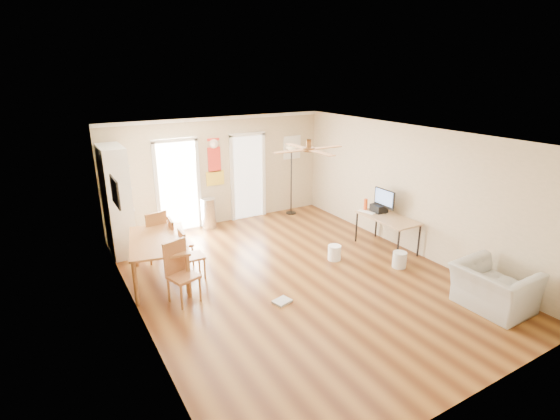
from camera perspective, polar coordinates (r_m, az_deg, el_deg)
floor at (r=7.79m, az=2.26°, el=-9.28°), size 7.00×7.00×0.00m
ceiling at (r=6.96m, az=2.54°, el=10.00°), size 5.50×7.00×0.00m
wall_back at (r=10.27m, az=-8.25°, el=5.25°), size 5.50×0.04×2.60m
wall_front at (r=4.97m, az=25.23°, el=-11.44°), size 5.50×0.04×2.60m
wall_left at (r=6.31m, az=-19.18°, el=-4.24°), size 0.04×7.00×2.60m
wall_right at (r=9.00m, az=17.31°, el=2.68°), size 0.04×7.00×2.60m
crown_molding at (r=6.97m, az=2.53°, el=9.68°), size 5.50×7.00×0.08m
kitchen_doorway at (r=9.99m, az=-13.72°, el=3.04°), size 0.90×0.10×2.10m
bathroom_doorway at (r=10.62m, az=-4.40°, el=4.43°), size 0.80×0.10×2.10m
wall_decal at (r=10.16m, az=-8.92°, el=6.51°), size 0.46×0.03×1.10m
ac_grille at (r=11.08m, az=1.65°, el=8.52°), size 0.50×0.04×0.60m
framed_poster at (r=7.50m, az=-21.56°, el=2.30°), size 0.04×0.66×0.48m
ceiling_fan at (r=6.74m, az=3.91°, el=8.23°), size 1.24×1.24×0.20m
bookshelf at (r=9.08m, az=-21.35°, el=1.17°), size 0.48×1.02×2.23m
dining_table at (r=7.84m, az=-16.03°, el=-6.56°), size 1.27×1.76×0.80m
dining_chair_right_a at (r=8.37m, az=-13.29°, el=-4.15°), size 0.42×0.42×0.95m
dining_chair_right_b at (r=7.80m, az=-11.82°, el=-5.85°), size 0.40×0.40×0.93m
dining_chair_near at (r=7.01m, az=-13.06°, el=-8.42°), size 0.53×0.53×1.02m
dining_chair_far at (r=8.68m, az=-16.81°, el=-3.32°), size 0.50×0.50×1.03m
trash_can at (r=10.15m, az=-9.69°, el=-0.46°), size 0.44×0.44×0.74m
torchiere_lamp at (r=10.89m, az=1.54°, el=4.02°), size 0.40×0.40×1.80m
computer_desk at (r=9.15m, az=14.28°, el=-3.05°), size 0.66×1.32×0.71m
imac at (r=9.18m, az=13.99°, el=1.15°), size 0.20×0.57×0.53m
keyboard at (r=9.23m, az=11.68°, el=-0.25°), size 0.22×0.40×0.01m
printer at (r=9.30m, az=13.31°, el=0.24°), size 0.29×0.33×0.16m
orange_bottle at (r=9.37m, az=11.58°, el=0.77°), size 0.10×0.10×0.24m
wastebasket_a at (r=8.50m, az=7.42°, el=-5.77°), size 0.31×0.31×0.30m
wastebasket_b at (r=8.45m, az=15.96°, el=-6.52°), size 0.32×0.32×0.31m
floor_cloth at (r=7.04m, az=0.28°, el=-12.34°), size 0.33×0.28×0.04m
armchair at (r=7.54m, az=27.06°, el=-9.44°), size 0.97×1.10×0.71m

